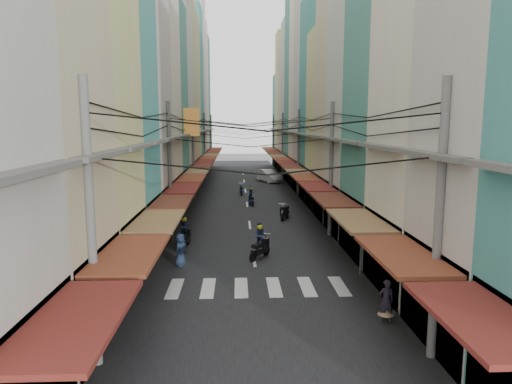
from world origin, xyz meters
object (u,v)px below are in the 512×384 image
object	(u,v)px
bicycle	(394,260)
traffic_sign	(361,231)
market_umbrella	(417,242)
white_car	(269,182)

from	to	relation	value
bicycle	traffic_sign	distance (m)	3.82
bicycle	market_umbrella	world-z (taller)	market_umbrella
white_car	bicycle	size ratio (longest dim) A/B	3.12
bicycle	market_umbrella	xyz separation A→B (m)	(-0.60, -4.21, 2.06)
market_umbrella	traffic_sign	bearing A→B (deg)	130.72
white_car	traffic_sign	xyz separation A→B (m)	(1.89, -33.46, 2.07)
white_car	traffic_sign	bearing A→B (deg)	-111.52
white_car	traffic_sign	world-z (taller)	traffic_sign
white_car	market_umbrella	world-z (taller)	market_umbrella
white_car	bicycle	distance (m)	31.57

